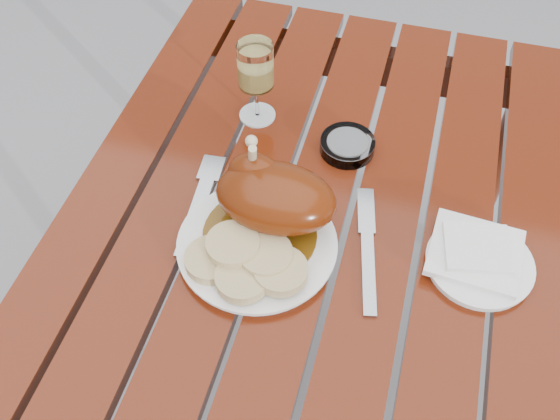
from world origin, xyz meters
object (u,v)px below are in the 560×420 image
object	(u,v)px
dinner_plate	(257,245)
wine_glass	(256,83)
ashtray	(347,145)
table	(300,343)
side_plate	(479,264)

from	to	relation	value
dinner_plate	wine_glass	xyz separation A→B (m)	(-0.09, 0.29, 0.07)
dinner_plate	ashtray	size ratio (longest dim) A/B	2.59
wine_glass	dinner_plate	bearing A→B (deg)	-73.24
dinner_plate	wine_glass	size ratio (longest dim) A/B	1.58
table	ashtray	size ratio (longest dim) A/B	12.51
table	side_plate	world-z (taller)	side_plate
wine_glass	ashtray	size ratio (longest dim) A/B	1.64
side_plate	ashtray	size ratio (longest dim) A/B	1.70
table	wine_glass	bearing A→B (deg)	122.20
side_plate	ashtray	world-z (taller)	ashtray
table	side_plate	bearing A→B (deg)	3.05
table	wine_glass	xyz separation A→B (m)	(-0.15, 0.24, 0.45)
wine_glass	ashtray	distance (m)	0.19
table	side_plate	size ratio (longest dim) A/B	7.34
dinner_plate	ashtray	bearing A→B (deg)	69.50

